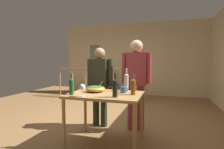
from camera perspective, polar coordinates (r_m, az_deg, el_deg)
ground_plane at (r=3.97m, az=-2.88°, el=-14.82°), size 8.64×8.64×0.00m
back_wall at (r=6.96m, az=6.47°, el=4.97°), size 5.54×0.10×2.75m
framed_picture at (r=7.36m, az=-5.62°, el=7.32°), size 0.41×0.03×0.53m
stair_railing at (r=6.03m, az=0.03°, el=-1.58°), size 3.22×0.10×1.09m
tv_console at (r=6.96m, az=-2.11°, el=-4.72°), size 0.90×0.40×0.40m
flat_screen_tv at (r=6.87m, az=-2.21°, el=-0.83°), size 0.60×0.12×0.47m
serving_table at (r=2.78m, az=-2.17°, el=-7.96°), size 1.12×0.80×0.80m
salad_bowl at (r=2.90m, az=-5.35°, el=-4.50°), size 0.31×0.31×0.17m
wine_glass at (r=2.54m, az=-9.57°, el=-4.21°), size 0.09×0.09×0.18m
wine_bottle_amber at (r=2.65m, az=6.83°, el=-3.74°), size 0.07×0.07×0.31m
wine_bottle_clear at (r=2.98m, az=4.65°, el=-2.27°), size 0.07×0.07×0.39m
wine_bottle_dark at (r=2.46m, az=0.99°, el=-4.16°), size 0.07×0.07×0.33m
wine_bottle_green at (r=2.71m, az=-12.90°, el=-3.61°), size 0.07×0.07×0.32m
mug_blue at (r=2.80m, az=3.70°, el=-4.94°), size 0.13×0.09×0.10m
person_standing_left at (r=3.52m, az=-3.96°, el=-1.98°), size 0.56×0.27×1.56m
person_standing_right at (r=3.33m, az=7.80°, el=-0.96°), size 0.54×0.27×1.69m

